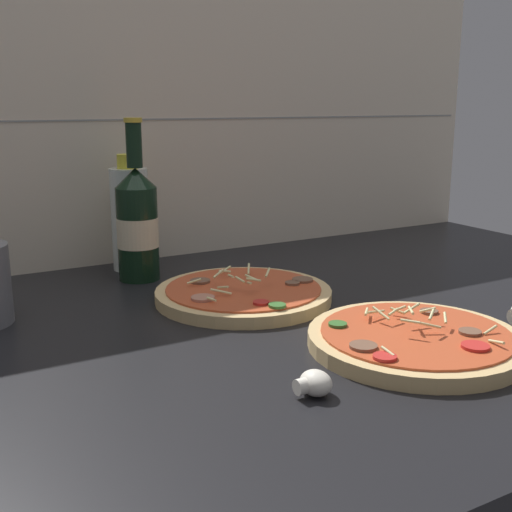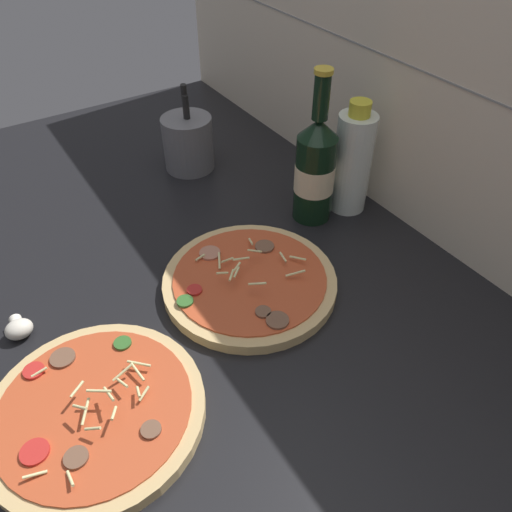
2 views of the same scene
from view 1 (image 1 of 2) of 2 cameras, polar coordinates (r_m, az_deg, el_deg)
The scene contains 7 objects.
counter_slab at distance 93.62cm, azimuth 2.19°, elevation -6.45°, with size 160.00×90.00×2.50cm.
tile_backsplash at distance 128.90cm, azimuth -8.66°, elevation 11.94°, with size 160.00×1.13×60.00cm.
pizza_near at distance 85.18cm, azimuth 13.98°, elevation -7.24°, with size 27.55×27.55×5.27cm.
pizza_far at distance 102.19cm, azimuth -0.98°, elevation -3.35°, with size 27.98×27.98×4.79cm.
beer_bottle at distance 114.06cm, azimuth -10.50°, elevation 2.97°, with size 7.28×7.28×28.20cm.
oil_bottle at distance 121.71cm, azimuth -11.13°, elevation 3.41°, with size 6.99×6.99×21.51cm.
mushroom_right at distance 70.29cm, azimuth 5.19°, elevation -11.20°, with size 4.14×3.94×2.76cm.
Camera 1 is at (-46.64, -74.62, 33.21)cm, focal length 45.00 mm.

